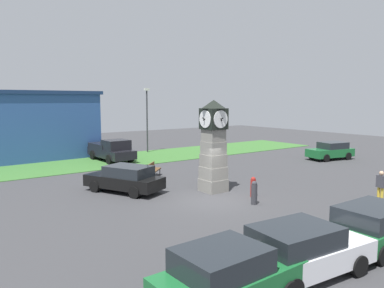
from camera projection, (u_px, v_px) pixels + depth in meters
The scene contains 14 objects.
ground_plane at pixel (215, 200), 19.06m from camera, with size 80.20×80.20×0.00m, color #38383A.
clock_tower at pixel (213, 146), 20.71m from camera, with size 1.54×1.59×5.10m.
bollard_near_tower at pixel (253, 187), 19.74m from camera, with size 0.29×0.29×1.07m.
bollard_mid_row at pixel (254, 193), 18.31m from camera, with size 0.30×0.30×1.16m.
car_navy_sedan at pixel (227, 277), 9.18m from camera, with size 3.90×2.00×1.57m.
car_near_tower at pixel (301, 250), 10.84m from camera, with size 4.47×2.32×1.53m.
car_by_building at pixel (376, 225), 13.03m from camera, with size 4.52×2.07×1.50m.
car_far_lot at pixel (331, 151), 32.02m from camera, with size 4.26×2.46×1.49m.
car_silver_hatch at pixel (125, 179), 20.72m from camera, with size 3.46×4.77×1.49m.
pickup_truck at pixel (111, 150), 31.18m from camera, with size 2.30×5.25×1.85m.
bench at pixel (153, 169), 24.89m from camera, with size 1.52×1.49×0.90m.
pedestrian_near_bench at pixel (381, 185), 18.44m from camera, with size 0.33×0.45×1.63m.
street_lamp_far_side at pixel (147, 115), 36.01m from camera, with size 0.50×0.24×6.20m.
grass_verge_far at pixel (87, 163), 30.14m from camera, with size 48.12×7.02×0.04m, color #386B2D.
Camera 1 is at (-11.96, -14.28, 5.12)m, focal length 35.00 mm.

